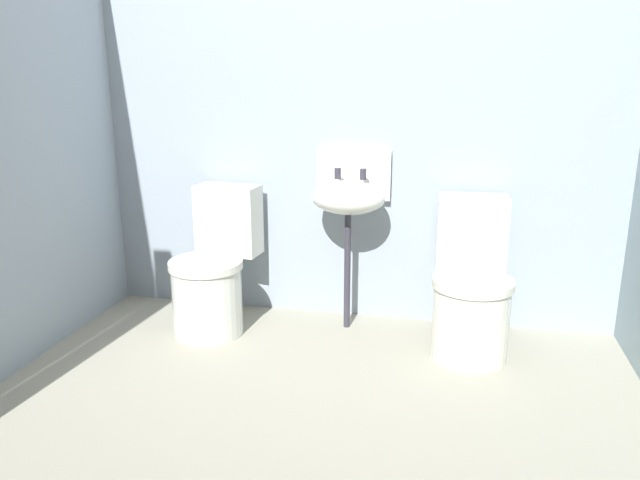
# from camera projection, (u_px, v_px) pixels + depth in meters

# --- Properties ---
(ground_plane) EXTENTS (3.34, 2.76, 0.08)m
(ground_plane) POSITION_uv_depth(u_px,v_px,m) (305.00, 427.00, 2.59)
(ground_plane) COLOR gray
(wall_back) EXTENTS (3.34, 0.10, 2.39)m
(wall_back) POSITION_uv_depth(u_px,v_px,m) (356.00, 111.00, 3.42)
(wall_back) COLOR #909EAB
(wall_back) RESTS_ON ground
(toilet_left) EXTENTS (0.44, 0.62, 0.78)m
(toilet_left) POSITION_uv_depth(u_px,v_px,m) (214.00, 273.00, 3.42)
(toilet_left) COLOR silver
(toilet_left) RESTS_ON ground
(toilet_right) EXTENTS (0.42, 0.61, 0.78)m
(toilet_right) POSITION_uv_depth(u_px,v_px,m) (471.00, 292.00, 3.13)
(toilet_right) COLOR silver
(toilet_right) RESTS_ON ground
(sink) EXTENTS (0.42, 0.35, 0.99)m
(sink) POSITION_uv_depth(u_px,v_px,m) (349.00, 196.00, 3.33)
(sink) COLOR #33303D
(sink) RESTS_ON ground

